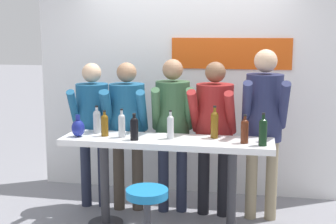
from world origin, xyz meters
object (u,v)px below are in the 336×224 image
Objects in this scene: person_center_left at (173,119)px; wine_bottle_7 at (263,131)px; person_far_left at (93,119)px; person_center_right at (264,116)px; wine_bottle_6 at (134,127)px; wine_bottle_2 at (97,120)px; person_left at (127,121)px; wine_bottle_1 at (105,124)px; tasting_table at (167,156)px; wine_bottle_3 at (122,124)px; wine_bottle_0 at (245,130)px; decorative_vase at (78,128)px; bar_stool at (147,213)px; wine_bottle_4 at (171,126)px; person_center at (214,123)px; wine_bottle_5 at (215,123)px.

wine_bottle_7 is (0.94, -0.59, 0.04)m from person_center_left.
person_center_right is at bearing -9.44° from person_far_left.
person_far_left is at bearing 137.16° from wine_bottle_6.
person_left is at bearing 55.96° from wine_bottle_2.
wine_bottle_1 is at bearing -166.08° from person_center_right.
tasting_table is 1.27× the size of person_far_left.
person_center_right reaches higher than wine_bottle_2.
wine_bottle_3 is 0.94× the size of wine_bottle_7.
wine_bottle_2 is at bearing 174.06° from wine_bottle_0.
tasting_table is 0.92m from decorative_vase.
wine_bottle_7 is at bearing -42.29° from person_center_left.
bar_stool is (-0.04, -0.65, -0.34)m from tasting_table.
wine_bottle_2 and wine_bottle_4 have the same top height.
wine_bottle_7 reaches higher than decorative_vase.
wine_bottle_3 is (-0.86, -0.49, 0.05)m from person_center.
person_center_right reaches higher than wine_bottle_3.
decorative_vase is at bearing -174.64° from tasting_table.
wine_bottle_1 is 1.09m from wine_bottle_5.
person_far_left is at bearing -175.86° from person_center.
person_center_left reaches higher than wine_bottle_2.
person_center_right is (0.97, 1.10, 0.68)m from bar_stool.
bar_stool is 1.62m from person_center_right.
tasting_table is at bearing 86.15° from bar_stool.
wine_bottle_0 is at bearing -44.43° from person_center_left.
tasting_table is 1.06m from person_far_left.
wine_bottle_6 is at bearing -124.41° from person_center_left.
tasting_table is at bearing -166.02° from wine_bottle_5.
wine_bottle_2 is 1.29× the size of decorative_vase.
tasting_table is 0.69m from wine_bottle_1.
wine_bottle_7 is (0.17, -0.06, 0.01)m from wine_bottle_0.
wine_bottle_1 is (-0.10, -0.45, 0.05)m from person_left.
person_left reaches higher than wine_bottle_2.
bar_stool is at bearing -34.33° from decorative_vase.
wine_bottle_2 reaches higher than wine_bottle_6.
wine_bottle_1 is (-1.37, 0.04, -0.01)m from wine_bottle_0.
wine_bottle_5 is (-0.30, 0.16, 0.02)m from wine_bottle_0.
person_center_right is at bearing 16.40° from wine_bottle_1.
bar_stool is 1.28m from wine_bottle_7.
tasting_table is 7.29× the size of wine_bottle_2.
person_center_right is 0.58m from wine_bottle_5.
wine_bottle_5 is (0.42, 0.11, 0.02)m from wine_bottle_4.
wine_bottle_6 is at bearing -179.68° from wine_bottle_7.
person_center is 1.15m from wine_bottle_1.
wine_bottle_1 is 0.17m from wine_bottle_2.
wine_bottle_6 reaches higher than decorative_vase.
tasting_table is at bearing -173.20° from wine_bottle_4.
wine_bottle_7 is at bearing 29.50° from bar_stool.
bar_stool is 2.47× the size of wine_bottle_6.
person_left reaches higher than tasting_table.
wine_bottle_5 is at bearing 151.94° from wine_bottle_0.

